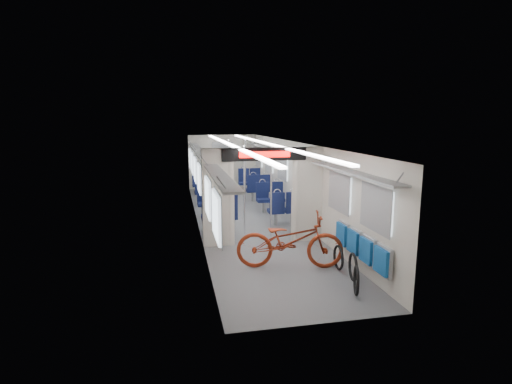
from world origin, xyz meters
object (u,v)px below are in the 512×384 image
bike_hoop_c (338,259)px  flip_bench (361,246)px  seat_bay_near_left (216,204)px  stanchion_far_left (229,174)px  seat_bay_near_right (277,201)px  bicycle (290,241)px  seat_bay_far_right (254,183)px  stanchion_near_left (244,191)px  bike_hoop_b (353,268)px  seat_bay_far_left (206,185)px  stanchion_far_right (245,173)px  stanchion_near_right (271,192)px  bike_hoop_a (356,282)px

bike_hoop_c → flip_bench: bearing=-50.0°
seat_bay_near_left → stanchion_far_left: size_ratio=0.95×
seat_bay_near_right → stanchion_far_left: stanchion_far_left is taller
bicycle → seat_bay_near_left: size_ratio=0.98×
bike_hoop_c → seat_bay_far_right: (-0.13, 7.80, 0.32)m
stanchion_near_left → bicycle: bearing=-79.5°
seat_bay_near_left → bike_hoop_b: bearing=-66.3°
seat_bay_near_left → seat_bay_near_right: seat_bay_near_left is taller
seat_bay_far_left → stanchion_far_right: (1.22, -1.65, 0.62)m
flip_bench → seat_bay_near_left: seat_bay_near_left is taller
seat_bay_near_left → seat_bay_far_left: bearing=90.0°
bicycle → stanchion_near_right: 2.26m
bicycle → seat_bay_near_right: (0.78, 4.03, -0.03)m
seat_bay_near_right → bicycle: bearing=-101.0°
bike_hoop_a → seat_bay_near_right: size_ratio=0.27×
seat_bay_far_right → stanchion_far_right: (-0.65, -1.70, 0.61)m
stanchion_far_left → stanchion_far_right: size_ratio=1.00×
bike_hoop_b → stanchion_near_right: size_ratio=0.23×
bike_hoop_a → stanchion_near_right: 3.81m
seat_bay_far_left → seat_bay_far_right: bearing=1.6°
bike_hoop_b → seat_bay_near_right: bearing=92.0°
bike_hoop_c → seat_bay_near_left: bearing=116.1°
bicycle → bike_hoop_b: bicycle is taller
bike_hoop_b → seat_bay_near_right: 4.94m
bike_hoop_c → bike_hoop_a: bearing=-98.3°
bicycle → seat_bay_far_left: 7.51m
bicycle → seat_bay_near_left: (-1.09, 3.76, -0.00)m
seat_bay_near_left → stanchion_near_right: bearing=-52.0°
seat_bay_near_left → stanchion_near_right: (1.23, -1.58, 0.59)m
flip_bench → seat_bay_far_right: bearing=92.9°
seat_bay_near_left → seat_bay_far_left: size_ratio=1.10×
stanchion_near_left → stanchion_far_right: 3.29m
bike_hoop_c → seat_bay_near_right: 4.37m
seat_bay_near_right → seat_bay_far_left: size_ratio=0.99×
stanchion_far_right → bike_hoop_a: bearing=-85.1°
seat_bay_far_right → seat_bay_far_left: bearing=-178.4°
bike_hoop_a → seat_bay_far_right: 8.95m
bicycle → seat_bay_near_left: bearing=28.6°
flip_bench → stanchion_near_right: (-1.05, 2.85, 0.57)m
bike_hoop_c → seat_bay_near_left: 4.56m
flip_bench → stanchion_near_left: 3.66m
flip_bench → bicycle: bearing=151.0°
bike_hoop_a → stanchion_near_left: (-1.21, 4.00, 0.92)m
bicycle → seat_bay_near_right: 4.11m
bike_hoop_b → seat_bay_far_left: bearing=103.8°
bicycle → flip_bench: 1.37m
seat_bay_far_left → seat_bay_far_right: 1.87m
stanchion_near_left → stanchion_far_right: same height
bike_hoop_b → stanchion_far_left: stanchion_far_left is taller
stanchion_near_left → stanchion_far_right: (0.60, 3.24, 0.00)m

